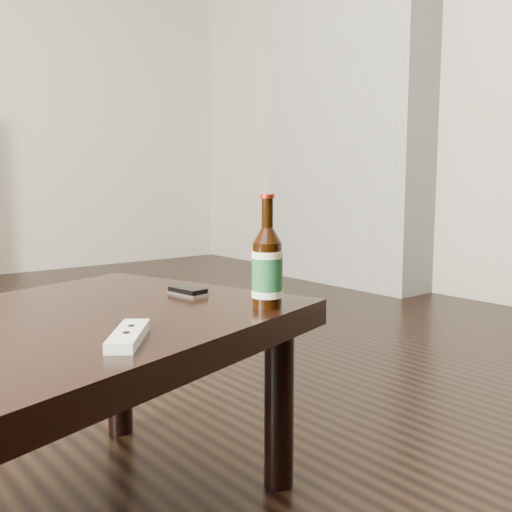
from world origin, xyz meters
TOP-DOWN VIEW (x-y plane):
  - floor at (0.00, 0.00)m, footprint 5.00×6.00m
  - chimney_breast at (2.35, 1.20)m, footprint 0.30×1.20m
  - coffee_table at (-0.32, -0.47)m, footprint 1.30×0.98m
  - beer_bottle at (0.17, -0.61)m, footprint 0.07×0.07m
  - phone at (0.12, -0.38)m, footprint 0.06×0.10m
  - remote at (-0.18, -0.66)m, footprint 0.14×0.16m

SIDE VIEW (x-z plane):
  - floor at x=0.00m, z-range -0.01..0.00m
  - coffee_table at x=-0.32m, z-range 0.16..0.59m
  - phone at x=0.12m, z-range 0.43..0.45m
  - remote at x=-0.18m, z-range 0.43..0.45m
  - beer_bottle at x=0.17m, z-range 0.40..0.63m
  - chimney_breast at x=2.35m, z-range 0.00..2.70m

